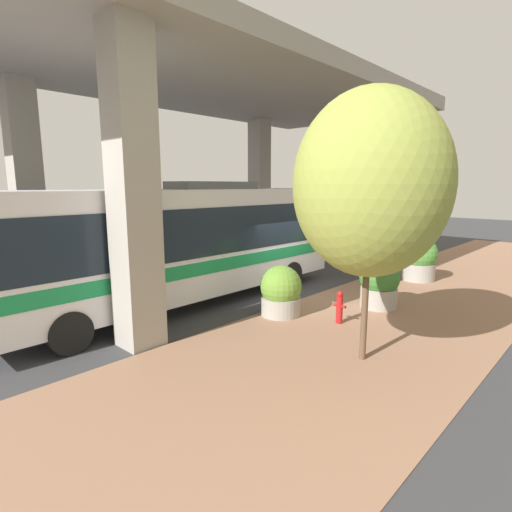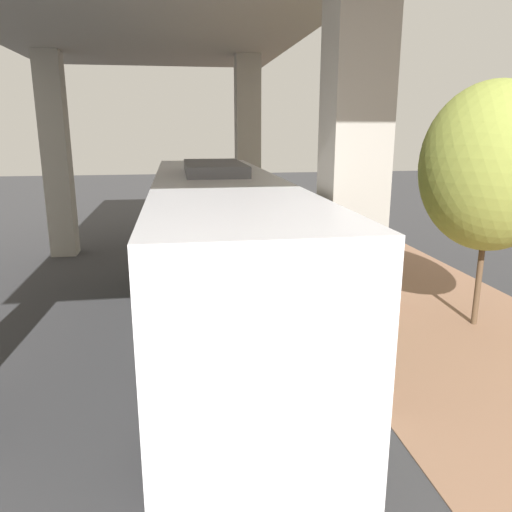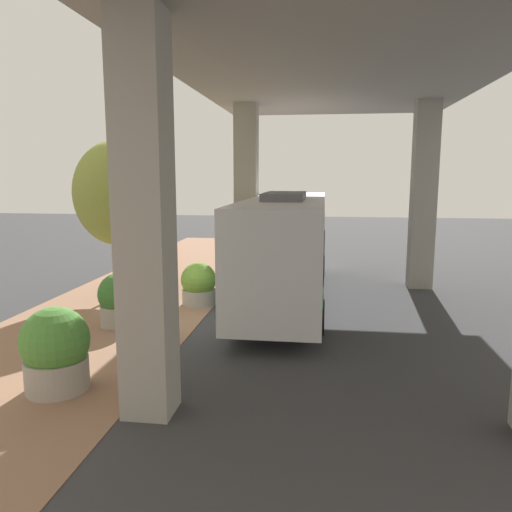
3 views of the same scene
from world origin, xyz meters
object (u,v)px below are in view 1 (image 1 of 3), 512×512
(fire_hydrant, at_px, (339,307))
(planter_front, at_px, (379,283))
(bus, at_px, (185,239))
(street_tree_near, at_px, (371,184))
(planter_middle, at_px, (419,259))
(planter_back, at_px, (281,292))

(fire_hydrant, xyz_separation_m, planter_front, (-0.09, -2.13, 0.31))
(bus, distance_m, street_tree_near, 6.40)
(planter_middle, height_order, street_tree_near, street_tree_near)
(planter_middle, relative_size, street_tree_near, 0.31)
(fire_hydrant, xyz_separation_m, street_tree_near, (-1.60, 1.64, 3.31))
(planter_front, xyz_separation_m, planter_middle, (0.54, -4.49, 0.09))
(fire_hydrant, bearing_deg, planter_middle, -86.16)
(planter_front, distance_m, street_tree_near, 5.05)
(bus, bearing_deg, fire_hydrant, -159.41)
(bus, relative_size, street_tree_near, 2.08)
(street_tree_near, bearing_deg, bus, 0.71)
(fire_hydrant, distance_m, planter_back, 1.75)
(bus, bearing_deg, street_tree_near, -179.29)
(planter_back, bearing_deg, bus, 21.88)
(fire_hydrant, bearing_deg, planter_front, -92.51)
(fire_hydrant, bearing_deg, planter_back, 18.23)
(bus, height_order, planter_back, bus)
(street_tree_near, bearing_deg, fire_hydrant, -45.79)
(bus, height_order, planter_middle, bus)
(planter_front, relative_size, street_tree_near, 0.28)
(planter_back, bearing_deg, fire_hydrant, -161.77)
(bus, distance_m, fire_hydrant, 5.16)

